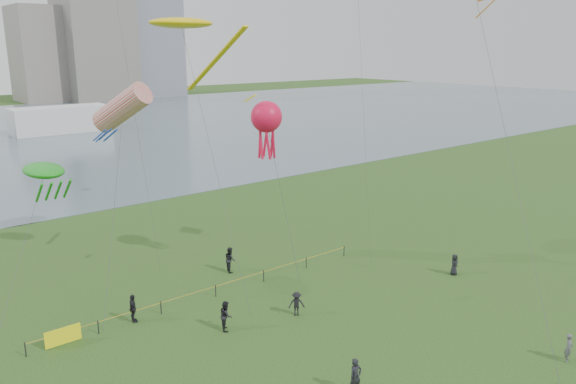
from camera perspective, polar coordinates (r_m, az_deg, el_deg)
building_mid at (r=188.75m, az=-19.05°, el=14.63°), size 20.00×20.00×38.00m
building_low at (r=190.08m, az=-23.61°, el=12.70°), size 16.00×18.00×28.00m
pavilion_right at (r=118.63m, az=-22.11°, el=6.83°), size 18.00×7.00×5.00m
fence at (r=35.93m, az=-15.88°, el=-11.99°), size 24.07×0.07×1.05m
kite_flyer at (r=34.33m, az=26.63°, el=-13.95°), size 0.67×0.56×1.57m
spectator_a at (r=34.08m, az=-6.32°, el=-12.36°), size 1.02×1.10×1.81m
spectator_b at (r=35.55m, az=0.88°, el=-11.29°), size 1.16×1.03×1.56m
spectator_c at (r=35.97m, az=-15.47°, el=-11.33°), size 0.59×1.10×1.78m
spectator_d at (r=43.23m, az=16.54°, el=-7.07°), size 0.86×0.66×1.57m
spectator_f at (r=28.56m, az=6.88°, el=-18.10°), size 0.71×0.50×1.83m
spectator_g at (r=42.18m, az=-5.90°, el=-6.83°), size 0.97×1.10×1.90m
kite_stingray at (r=40.28m, az=-10.66°, el=16.40°), size 4.66×10.62×18.20m
kite_windsock at (r=41.07m, az=-16.49°, el=8.18°), size 7.07×10.03×14.02m
kite_creature at (r=38.09m, az=-23.57°, el=1.98°), size 6.41×7.67×9.22m
kite_octopus at (r=38.99m, az=-2.20°, el=7.53°), size 2.18×3.72×12.68m
kite_delta at (r=37.27m, az=18.96°, el=17.33°), size 6.35×11.04×20.27m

